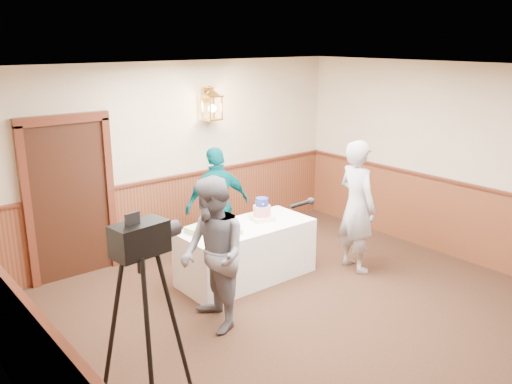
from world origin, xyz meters
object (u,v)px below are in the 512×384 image
display_table (247,252)px  sheet_cake_green (200,229)px  baker (357,206)px  assistant_p (217,205)px  sheet_cake_yellow (227,232)px  tv_camera_rig (146,336)px  interviewer (213,255)px  tiered_cake (262,211)px

display_table → sheet_cake_green: sheet_cake_green is taller
baker → assistant_p: (-1.28, 1.47, -0.08)m
baker → sheet_cake_yellow: bearing=81.1°
sheet_cake_green → tv_camera_rig: 2.55m
display_table → interviewer: size_ratio=1.05×
sheet_cake_yellow → baker: (1.75, -0.59, 0.13)m
tiered_cake → tv_camera_rig: tv_camera_rig is taller
assistant_p → sheet_cake_green: bearing=49.8°
tiered_cake → baker: size_ratio=0.20×
baker → tv_camera_rig: baker is taller
tiered_cake → interviewer: bearing=-149.0°
display_table → sheet_cake_green: bearing=164.1°
baker → sheet_cake_green: bearing=75.9°
tiered_cake → display_table: bearing=-169.8°
display_table → tiered_cake: tiered_cake is taller
assistant_p → tv_camera_rig: 3.46m
interviewer → assistant_p: (1.14, 1.54, -0.03)m
display_table → interviewer: (-1.05, -0.76, 0.48)m
tiered_cake → sheet_cake_yellow: tiered_cake is taller
sheet_cake_green → assistant_p: bearing=41.2°
tv_camera_rig → sheet_cake_green: bearing=39.1°
tiered_cake → assistant_p: bearing=107.2°
sheet_cake_green → tv_camera_rig: size_ratio=0.19×
interviewer → sheet_cake_green: bearing=167.9°
tiered_cake → sheet_cake_yellow: (-0.70, -0.16, -0.09)m
sheet_cake_green → tv_camera_rig: bearing=-133.3°
sheet_cake_green → interviewer: interviewer is taller
sheet_cake_yellow → sheet_cake_green: size_ratio=0.98×
tiered_cake → sheet_cake_yellow: size_ratio=1.12×
sheet_cake_green → baker: size_ratio=0.18×
tiered_cake → baker: bearing=-35.3°
display_table → assistant_p: (0.09, 0.78, 0.45)m
tiered_cake → interviewer: (-1.36, -0.82, -0.01)m
tv_camera_rig → tiered_cake: bearing=25.5°
interviewer → assistant_p: size_ratio=1.03×
assistant_p → tiered_cake: bearing=115.9°
interviewer → baker: bearing=105.3°
sheet_cake_yellow → assistant_p: (0.47, 0.88, 0.05)m
tiered_cake → sheet_cake_green: bearing=172.8°
display_table → baker: 1.62m
baker → tv_camera_rig: bearing=114.5°
interviewer → sheet_cake_yellow: bearing=148.2°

